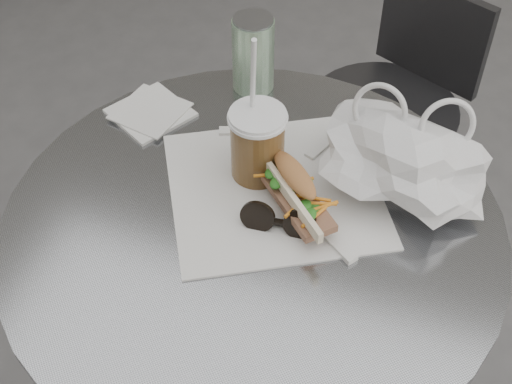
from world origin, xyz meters
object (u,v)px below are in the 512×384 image
(cafe_table, at_px, (253,322))
(drink_can, at_px, (253,54))
(iced_coffee, at_px, (257,143))
(sunglasses, at_px, (279,222))
(chair_far, at_px, (386,139))
(banh_mi, at_px, (293,190))

(cafe_table, xyz_separation_m, drink_can, (-0.11, 0.31, 0.34))
(cafe_table, bearing_deg, iced_coffee, 106.09)
(iced_coffee, xyz_separation_m, sunglasses, (0.07, -0.10, -0.04))
(chair_far, bearing_deg, drink_can, 87.34)
(chair_far, height_order, banh_mi, banh_mi)
(sunglasses, bearing_deg, chair_far, 80.48)
(banh_mi, height_order, sunglasses, banh_mi)
(cafe_table, distance_m, sunglasses, 0.30)
(iced_coffee, height_order, drink_can, iced_coffee)
(banh_mi, bearing_deg, cafe_table, -90.57)
(banh_mi, relative_size, iced_coffee, 0.82)
(chair_far, height_order, iced_coffee, iced_coffee)
(chair_far, height_order, drink_can, drink_can)
(cafe_table, distance_m, banh_mi, 0.32)
(chair_far, xyz_separation_m, iced_coffee, (-0.12, -0.64, 0.49))
(cafe_table, distance_m, iced_coffee, 0.35)
(iced_coffee, relative_size, sunglasses, 2.24)
(cafe_table, xyz_separation_m, banh_mi, (0.05, 0.05, 0.31))
(banh_mi, relative_size, drink_can, 1.55)
(sunglasses, xyz_separation_m, drink_can, (-0.16, 0.31, 0.05))
(cafe_table, bearing_deg, sunglasses, -5.15)
(cafe_table, distance_m, drink_can, 0.48)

